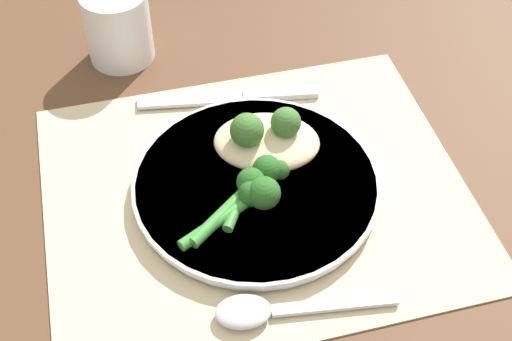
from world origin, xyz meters
The scene contains 12 objects.
ground_plane centered at (0.00, 0.00, 0.00)m, with size 3.00×3.00×0.00m, color brown.
placemat centered at (0.00, 0.00, 0.00)m, with size 0.41×0.34×0.00m.
plate centered at (0.00, 0.00, 0.01)m, with size 0.24×0.24×0.01m.
chicken_fillet centered at (0.02, 0.04, 0.03)m, with size 0.12×0.11×0.03m.
pesto_dollop_primary centered at (0.04, 0.04, 0.05)m, with size 0.03×0.03×0.03m.
pesto_dollop_secondary centered at (0.00, 0.04, 0.05)m, with size 0.03×0.03×0.03m.
broccoli_stalk_left centered at (0.00, 0.01, 0.03)m, with size 0.07×0.09×0.02m.
broccoli_stalk_right centered at (0.00, 0.00, 0.03)m, with size 0.11×0.10×0.03m.
broccoli_stalk_front centered at (-0.01, -0.03, 0.03)m, with size 0.10×0.07×0.03m.
knife centered at (0.01, 0.14, 0.01)m, with size 0.20×0.05×0.01m.
spoon centered at (-0.03, -0.13, 0.01)m, with size 0.16×0.04×0.01m.
water_glass centered at (-0.10, 0.25, 0.04)m, with size 0.08×0.08×0.09m.
Camera 1 is at (-0.11, -0.44, 0.53)m, focal length 50.00 mm.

